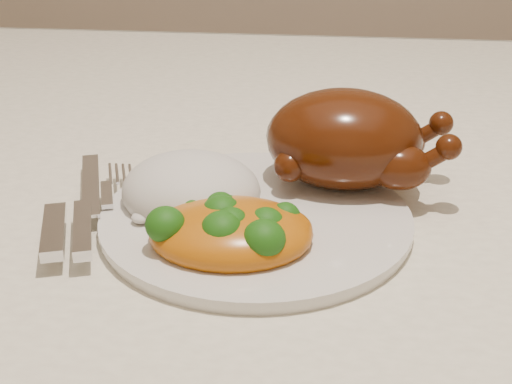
# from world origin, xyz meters

# --- Properties ---
(dining_table) EXTENTS (1.60, 0.90, 0.76)m
(dining_table) POSITION_xyz_m (0.00, 0.00, 0.67)
(dining_table) COLOR brown
(dining_table) RESTS_ON floor
(tablecloth) EXTENTS (1.73, 1.03, 0.18)m
(tablecloth) POSITION_xyz_m (0.00, 0.00, 0.74)
(tablecloth) COLOR white
(tablecloth) RESTS_ON dining_table
(dinner_plate) EXTENTS (0.31, 0.31, 0.01)m
(dinner_plate) POSITION_xyz_m (-0.11, -0.14, 0.77)
(dinner_plate) COLOR silver
(dinner_plate) RESTS_ON tablecloth
(roast_chicken) EXTENTS (0.16, 0.10, 0.09)m
(roast_chicken) POSITION_xyz_m (-0.03, -0.07, 0.82)
(roast_chicken) COLOR #4B1B08
(roast_chicken) RESTS_ON dinner_plate
(rice_mound) EXTENTS (0.13, 0.12, 0.06)m
(rice_mound) POSITION_xyz_m (-0.16, -0.13, 0.79)
(rice_mound) COLOR white
(rice_mound) RESTS_ON dinner_plate
(mac_and_cheese) EXTENTS (0.13, 0.10, 0.05)m
(mac_and_cheese) POSITION_xyz_m (-0.12, -0.19, 0.79)
(mac_and_cheese) COLOR #C8630C
(mac_and_cheese) RESTS_ON dinner_plate
(cutlery) EXTENTS (0.07, 0.19, 0.01)m
(cutlery) POSITION_xyz_m (-0.25, -0.17, 0.78)
(cutlery) COLOR silver
(cutlery) RESTS_ON dinner_plate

